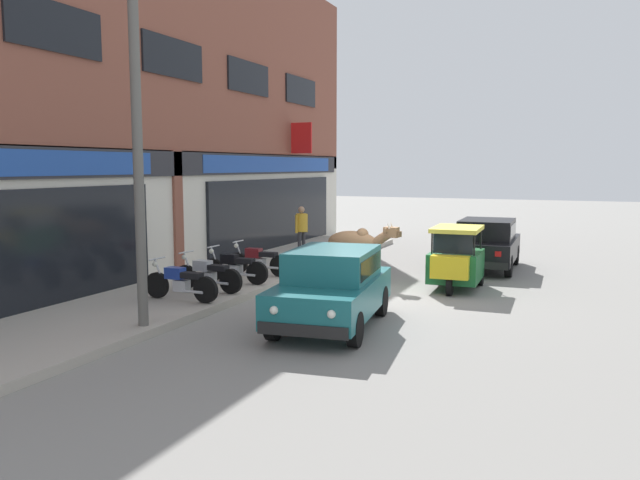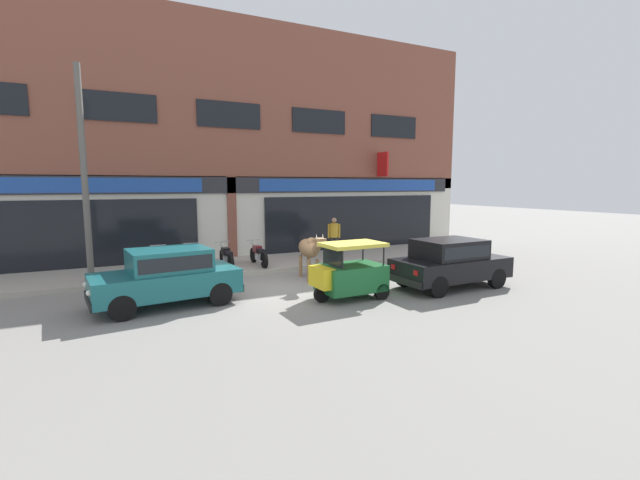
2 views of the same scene
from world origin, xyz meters
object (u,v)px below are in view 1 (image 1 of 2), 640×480
(motorcycle_2, at_px, (234,267))
(motorcycle_3, at_px, (258,260))
(car_0, at_px, (487,242))
(car_1, at_px, (332,284))
(motorcycle_1, at_px, (208,274))
(motorcycle_0, at_px, (181,282))
(auto_rickshaw, at_px, (456,263))
(cow, at_px, (356,243))
(pedestrian, at_px, (301,226))
(utility_pole, at_px, (138,148))

(motorcycle_2, relative_size, motorcycle_3, 1.00)
(car_0, xyz_separation_m, car_1, (-7.81, 1.67, 0.00))
(motorcycle_1, bearing_deg, motorcycle_3, -0.86)
(car_1, xyz_separation_m, motorcycle_3, (3.54, 3.51, -0.27))
(car_1, relative_size, motorcycle_2, 2.07)
(motorcycle_0, height_order, motorcycle_1, same)
(motorcycle_1, bearing_deg, auto_rickshaw, -56.83)
(cow, xyz_separation_m, car_0, (3.30, -2.84, -0.19))
(cow, distance_m, pedestrian, 3.47)
(cow, relative_size, car_0, 0.59)
(car_1, bearing_deg, utility_pole, 122.27)
(car_0, height_order, motorcycle_2, car_0)
(motorcycle_2, relative_size, pedestrian, 1.13)
(car_1, xyz_separation_m, motorcycle_0, (0.16, 3.52, -0.27))
(motorcycle_1, bearing_deg, cow, -36.00)
(car_0, distance_m, motorcycle_1, 8.41)
(auto_rickshaw, bearing_deg, motorcycle_3, 100.76)
(motorcycle_2, relative_size, utility_pole, 0.29)
(car_1, height_order, motorcycle_2, car_1)
(motorcycle_2, xyz_separation_m, pedestrian, (4.42, 0.25, 0.60))
(utility_pole, bearing_deg, car_1, -57.73)
(motorcycle_3, bearing_deg, car_1, -135.19)
(car_0, relative_size, car_1, 0.98)
(motorcycle_0, relative_size, pedestrian, 1.13)
(motorcycle_1, relative_size, utility_pole, 0.29)
(auto_rickshaw, bearing_deg, utility_pole, 145.59)
(motorcycle_3, bearing_deg, motorcycle_2, 179.17)
(motorcycle_2, bearing_deg, motorcycle_0, -179.79)
(cow, bearing_deg, motorcycle_0, 151.51)
(utility_pole, bearing_deg, auto_rickshaw, -34.41)
(motorcycle_2, bearing_deg, cow, -47.87)
(motorcycle_0, xyz_separation_m, motorcycle_1, (1.06, 0.03, 0.00))
(motorcycle_2, xyz_separation_m, utility_pole, (-4.19, -0.64, 2.76))
(cow, relative_size, car_1, 0.57)
(car_0, distance_m, pedestrian, 5.56)
(auto_rickshaw, bearing_deg, motorcycle_1, 123.17)
(motorcycle_3, bearing_deg, auto_rickshaw, -79.24)
(car_0, bearing_deg, utility_pole, 154.65)
(motorcycle_2, distance_m, utility_pole, 5.06)
(pedestrian, bearing_deg, motorcycle_0, -177.77)
(car_0, relative_size, auto_rickshaw, 1.81)
(cow, bearing_deg, utility_pole, 164.73)
(cow, relative_size, motorcycle_0, 1.19)
(cow, distance_m, motorcycle_2, 3.22)
(motorcycle_3, height_order, utility_pole, utility_pole)
(car_0, bearing_deg, car_1, 167.92)
(pedestrian, xyz_separation_m, utility_pole, (-8.61, -0.89, 2.16))
(auto_rickshaw, relative_size, utility_pole, 0.32)
(car_0, height_order, motorcycle_0, car_0)
(motorcycle_1, bearing_deg, motorcycle_2, -0.89)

